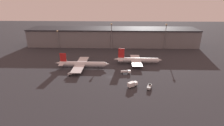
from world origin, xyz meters
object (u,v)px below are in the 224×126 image
airplane_0 (82,64)px  service_vehicle_1 (149,87)px  service_vehicle_3 (132,84)px  airplane_1 (137,60)px  service_vehicle_2 (71,73)px  service_vehicle_0 (126,72)px

airplane_0 → service_vehicle_1: bearing=-33.1°
service_vehicle_3 → airplane_1: bearing=41.7°
airplane_0 → airplane_1: bearing=13.5°
airplane_1 → service_vehicle_2: size_ratio=8.35×
service_vehicle_0 → service_vehicle_2: bearing=-179.8°
service_vehicle_0 → service_vehicle_2: 41.39m
airplane_1 → service_vehicle_2: airplane_1 is taller
airplane_1 → service_vehicle_2: bearing=-152.9°
airplane_1 → service_vehicle_0: 24.28m
service_vehicle_1 → service_vehicle_2: bearing=92.1°
airplane_1 → service_vehicle_3: size_ratio=5.99×
airplane_0 → service_vehicle_1: (50.08, -33.74, -1.99)m
service_vehicle_1 → service_vehicle_2: size_ratio=1.28×
service_vehicle_1 → service_vehicle_2: 58.38m
service_vehicle_2 → airplane_0: bearing=27.5°
service_vehicle_0 → service_vehicle_1: bearing=-63.8°
airplane_1 → service_vehicle_0: airplane_1 is taller
service_vehicle_1 → service_vehicle_3: bearing=100.7°
service_vehicle_2 → service_vehicle_3: 47.47m
service_vehicle_0 → service_vehicle_2: (-41.16, -4.32, 0.01)m
service_vehicle_1 → service_vehicle_0: bearing=52.5°
service_vehicle_0 → service_vehicle_1: size_ratio=1.18×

